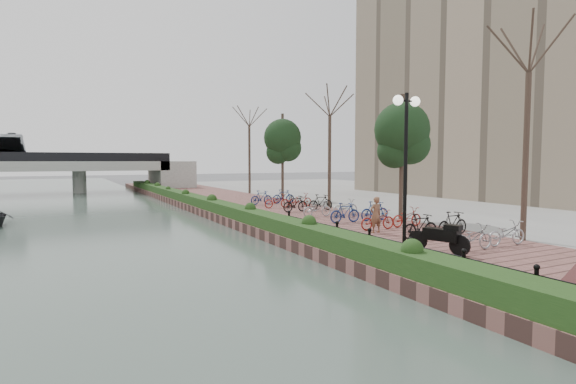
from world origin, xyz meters
TOP-DOWN VIEW (x-y plane):
  - ground at (0.00, 0.00)m, footprint 220.00×220.00m
  - promenade at (4.00, 17.50)m, footprint 8.00×75.00m
  - inland_pavement at (20.00, 17.50)m, footprint 24.00×75.00m
  - hedge at (0.60, 20.00)m, footprint 1.10×56.00m
  - chain_fence at (1.40, 2.00)m, footprint 0.10×14.10m
  - lamppost at (1.92, 1.87)m, footprint 1.02×0.32m
  - motorcycle at (3.24, 1.70)m, footprint 1.12×1.89m
  - pedestrian at (4.00, 5.98)m, footprint 0.57×0.38m
  - bicycle_parking at (5.50, 10.38)m, footprint 2.40×19.89m
  - street_trees at (8.00, 12.68)m, footprint 3.20×37.12m

SIDE VIEW (x-z plane):
  - ground at x=0.00m, z-range 0.00..0.00m
  - promenade at x=4.00m, z-range 0.00..0.50m
  - inland_pavement at x=20.00m, z-range 0.00..0.50m
  - hedge at x=0.60m, z-range 0.50..1.10m
  - chain_fence at x=1.40m, z-range 0.50..1.20m
  - bicycle_parking at x=5.50m, z-range 0.47..1.47m
  - motorcycle at x=3.24m, z-range 0.50..1.63m
  - pedestrian at x=4.00m, z-range 0.50..2.04m
  - street_trees at x=8.00m, z-range 0.29..7.09m
  - lamppost at x=1.92m, z-range 1.62..6.82m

